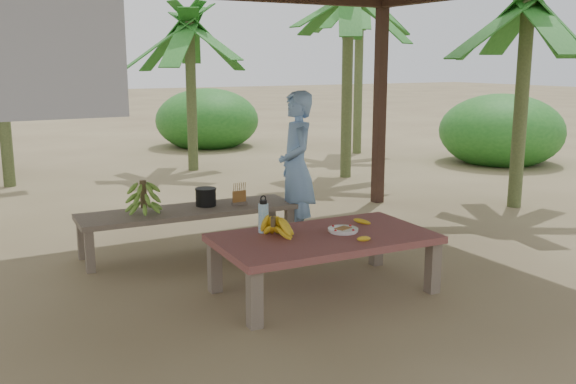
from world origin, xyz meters
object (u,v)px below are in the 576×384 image
bench (189,214)px  woman (296,168)px  work_table (324,243)px  ripe_banana_bunch (273,227)px  cooking_pot (206,197)px  water_flask (263,217)px  plate (343,230)px

bench → woman: woman is taller
work_table → bench: size_ratio=0.83×
ripe_banana_bunch → cooking_pot: ripe_banana_bunch is taller
bench → woman: (1.15, -0.20, 0.42)m
ripe_banana_bunch → water_flask: (0.01, 0.19, 0.04)m
water_flask → woman: 1.51m
plate → cooking_pot: 1.80m
water_flask → work_table: bearing=-39.0°
ripe_banana_bunch → water_flask: 0.20m
bench → woman: size_ratio=1.37×
cooking_pot → woman: bearing=-15.1°
plate → cooking_pot: size_ratio=1.23×
plate → cooking_pot: cooking_pot is taller
work_table → woman: bearing=71.1°
bench → plate: bearing=-62.4°
water_flask → plate: bearing=-28.4°
bench → cooking_pot: (0.21, 0.05, 0.14)m
water_flask → cooking_pot: 1.40m
bench → water_flask: bearing=-79.8°
work_table → woman: size_ratio=1.13×
work_table → plate: size_ratio=7.14×
plate → woman: size_ratio=0.16×
work_table → water_flask: bearing=143.5°
woman → work_table: bearing=-5.4°
work_table → plate: plate is taller
bench → work_table: bearing=-68.2°
ripe_banana_bunch → plate: (0.60, -0.13, -0.08)m
plate → water_flask: (-0.59, 0.32, 0.12)m
ripe_banana_bunch → water_flask: water_flask is taller
plate → cooking_pot: bearing=108.0°
ripe_banana_bunch → cooking_pot: bearing=88.3°
cooking_pot → ripe_banana_bunch: bearing=-91.7°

